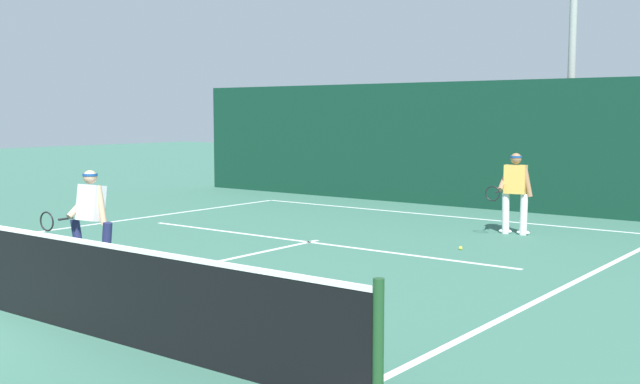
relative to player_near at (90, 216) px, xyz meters
The scene contains 9 objects.
court_line_baseline_far 8.91m from the player_near, 83.64° to the left, with size 10.14×0.10×0.01m, color white.
court_line_service 4.24m from the player_near, 76.34° to the left, with size 8.27×0.10×0.01m, color white.
court_line_centre 1.69m from the player_near, 48.31° to the left, with size 0.10×6.40×0.01m, color white.
player_near is the anchor object (origin of this frame).
player_far 8.07m from the player_near, 63.49° to the left, with size 0.68×0.91×1.60m.
tennis_ball 6.20m from the player_near, 54.35° to the left, with size 0.07×0.07×0.07m, color #D1E033.
tennis_ball_extra 1.75m from the player_near, 166.99° to the right, with size 0.07×0.07×0.07m, color #D1E033.
back_fence_windscreen 10.70m from the player_near, 84.72° to the left, with size 17.99×0.12×3.16m, color #0E3525.
light_pole 12.53m from the player_near, 75.10° to the left, with size 0.55×0.44×7.00m.
Camera 1 is at (8.69, -4.90, 2.37)m, focal length 43.32 mm.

